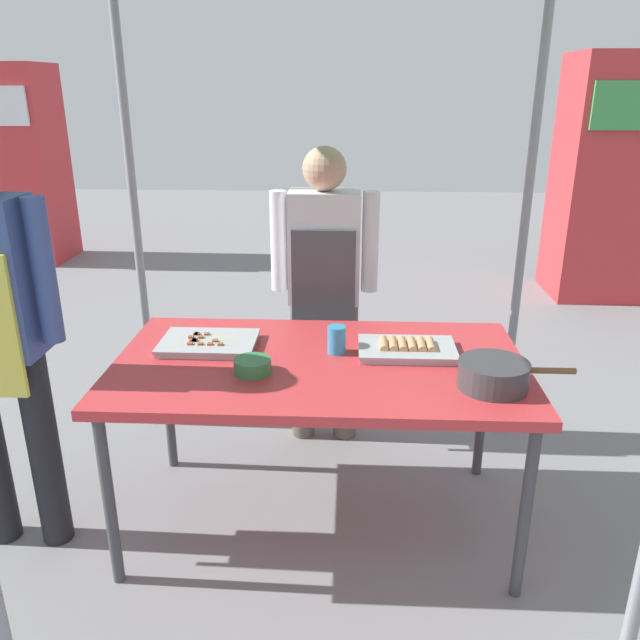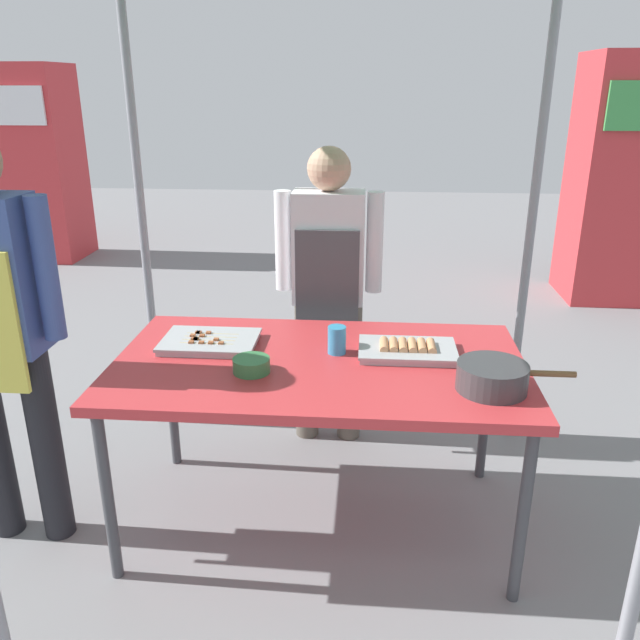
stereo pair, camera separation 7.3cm
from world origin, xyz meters
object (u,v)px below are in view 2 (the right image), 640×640
neighbor_stall_right (29,164)px  condiment_bowl (251,365)px  cooking_wok (493,376)px  vendor_woman (328,277)px  drink_cup_near_edge (337,340)px  tray_meat_skewers (210,342)px  stall_table (319,373)px  neighbor_stall_left (639,180)px  tray_grilled_sausages (407,350)px

neighbor_stall_right → condiment_bowl: bearing=-54.4°
cooking_wok → vendor_woman: 1.12m
drink_cup_near_edge → neighbor_stall_right: (-3.44, 4.16, 0.18)m
cooking_wok → vendor_woman: vendor_woman is taller
cooking_wok → vendor_woman: (-0.64, 0.92, 0.08)m
tray_meat_skewers → drink_cup_near_edge: size_ratio=3.46×
cooking_wok → condiment_bowl: size_ratio=2.93×
tray_meat_skewers → condiment_bowl: bearing=-47.9°
vendor_woman → condiment_bowl: bearing=74.5°
drink_cup_near_edge → vendor_woman: 0.64m
stall_table → neighbor_stall_left: 4.10m
drink_cup_near_edge → neighbor_stall_right: size_ratio=0.06×
drink_cup_near_edge → neighbor_stall_left: neighbor_stall_left is taller
tray_grilled_sausages → drink_cup_near_edge: size_ratio=3.44×
cooking_wok → condiment_bowl: (-0.87, 0.08, -0.03)m
tray_meat_skewers → condiment_bowl: condiment_bowl is taller
drink_cup_near_edge → vendor_woman: bearing=96.9°
tray_meat_skewers → vendor_woman: size_ratio=0.26×
condiment_bowl → drink_cup_near_edge: 0.37m
stall_table → cooking_wok: bearing=-18.0°
stall_table → vendor_woman: (-0.01, 0.71, 0.18)m
vendor_woman → neighbor_stall_left: 3.54m
stall_table → tray_meat_skewers: tray_meat_skewers is taller
condiment_bowl → drink_cup_near_edge: size_ratio=1.24×
vendor_woman → neighbor_stall_left: (2.42, 2.59, 0.13)m
cooking_wok → drink_cup_near_edge: 0.63m
tray_meat_skewers → condiment_bowl: 0.32m
stall_table → tray_grilled_sausages: 0.36m
cooking_wok → neighbor_stall_left: 3.93m
tray_grilled_sausages → cooking_wok: 0.40m
tray_grilled_sausages → neighbor_stall_right: neighbor_stall_right is taller
vendor_woman → tray_meat_skewers: bearing=53.1°
tray_grilled_sausages → neighbor_stall_left: (2.06, 3.21, 0.24)m
drink_cup_near_edge → stall_table: bearing=-129.0°
vendor_woman → neighbor_stall_right: 4.87m
stall_table → tray_meat_skewers: bearing=166.0°
neighbor_stall_left → stall_table: bearing=-126.1°
neighbor_stall_right → tray_meat_skewers: bearing=-54.8°
stall_table → vendor_woman: vendor_woman is taller
drink_cup_near_edge → vendor_woman: (-0.08, 0.63, 0.07)m
drink_cup_near_edge → condiment_bowl: bearing=-146.2°
tray_grilled_sausages → vendor_woman: (-0.36, 0.63, 0.11)m
tray_grilled_sausages → vendor_woman: vendor_woman is taller
tray_grilled_sausages → neighbor_stall_right: size_ratio=0.20×
condiment_bowl → drink_cup_near_edge: (0.31, 0.21, 0.03)m
neighbor_stall_right → tray_grilled_sausages: bearing=-48.2°
stall_table → tray_grilled_sausages: bearing=13.9°
tray_meat_skewers → drink_cup_near_edge: drink_cup_near_edge is taller
stall_table → neighbor_stall_right: neighbor_stall_right is taller
cooking_wok → vendor_woman: size_ratio=0.27×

